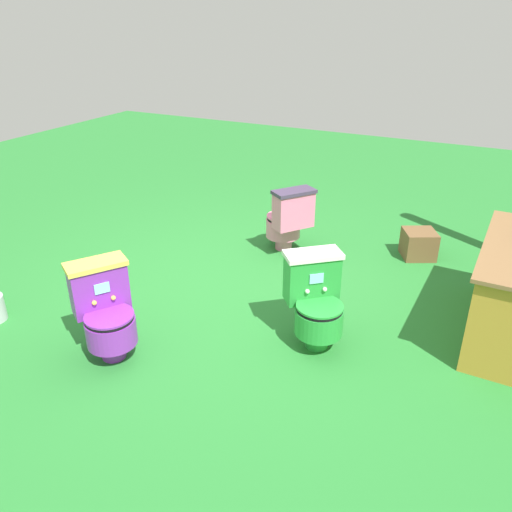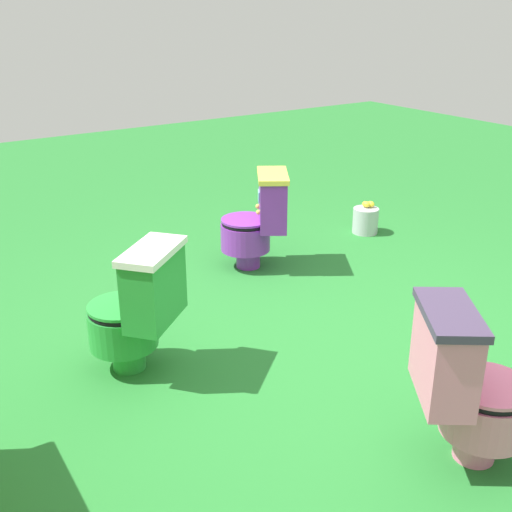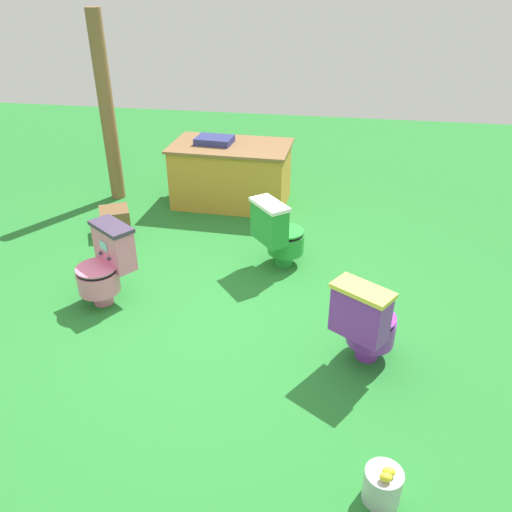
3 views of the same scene
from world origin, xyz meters
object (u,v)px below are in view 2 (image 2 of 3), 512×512
toilet_purple (257,220)px  toilet_green (137,309)px  toilet_pink (467,385)px  lemon_bucket (366,220)px

toilet_purple → toilet_green: same height
toilet_pink → lemon_bucket: bearing=-179.4°
toilet_green → lemon_bucket: (0.94, -2.54, -0.25)m
toilet_pink → toilet_purple: 2.33m
toilet_purple → lemon_bucket: toilet_purple is taller
toilet_pink → toilet_purple: size_ratio=1.00×
toilet_green → lemon_bucket: bearing=-19.9°
toilet_purple → toilet_green: bearing=154.7°
toilet_pink → lemon_bucket: 2.92m
toilet_green → lemon_bucket: 2.72m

